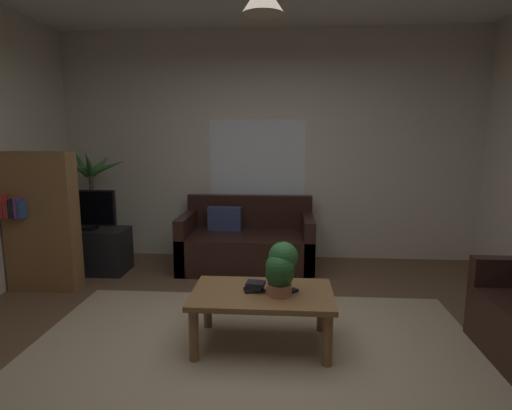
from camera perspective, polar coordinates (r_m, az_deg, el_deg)
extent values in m
cube|color=brown|center=(3.18, -0.42, -20.14)|extent=(5.17, 4.98, 0.02)
cube|color=tan|center=(3.00, -0.74, -21.80)|extent=(3.36, 2.74, 0.01)
cube|color=beige|center=(5.28, 1.76, 7.92)|extent=(5.29, 0.06, 2.81)
cube|color=white|center=(5.26, 0.18, 5.56)|extent=(1.19, 0.01, 1.10)
cube|color=black|center=(4.94, -1.21, -6.28)|extent=(1.53, 0.83, 0.42)
cube|color=black|center=(5.19, -0.86, -0.84)|extent=(1.53, 0.12, 0.40)
cube|color=black|center=(5.02, -9.29, -4.83)|extent=(0.12, 0.83, 0.64)
cube|color=black|center=(4.90, 7.06, -5.16)|extent=(0.12, 0.83, 0.64)
cube|color=navy|center=(5.06, -4.26, -1.84)|extent=(0.41, 0.15, 0.28)
cube|color=olive|center=(3.17, 0.84, -12.05)|extent=(1.04, 0.64, 0.04)
cylinder|color=olive|center=(3.08, -8.44, -17.10)|extent=(0.07, 0.07, 0.38)
cylinder|color=olive|center=(3.03, 9.69, -17.62)|extent=(0.07, 0.07, 0.38)
cylinder|color=olive|center=(3.54, -6.59, -13.37)|extent=(0.07, 0.07, 0.38)
cylinder|color=olive|center=(3.49, 8.87, -13.73)|extent=(0.07, 0.07, 0.38)
cube|color=black|center=(3.17, -0.26, -11.46)|extent=(0.17, 0.12, 0.02)
cube|color=black|center=(3.16, -0.26, -11.02)|extent=(0.14, 0.13, 0.03)
cube|color=black|center=(3.15, -0.04, -10.61)|extent=(0.15, 0.12, 0.02)
cube|color=black|center=(3.13, 4.45, -11.72)|extent=(0.15, 0.15, 0.02)
cylinder|color=#B77051|center=(3.10, 3.18, -11.40)|extent=(0.18, 0.18, 0.08)
sphere|color=#2D6B33|center=(3.08, 3.24, -9.29)|extent=(0.21, 0.21, 0.21)
sphere|color=#2D6B33|center=(3.02, 3.30, -8.37)|extent=(0.21, 0.21, 0.21)
sphere|color=#2D6B33|center=(3.04, 3.73, -6.99)|extent=(0.21, 0.21, 0.21)
cube|color=black|center=(5.20, -21.85, -5.73)|extent=(0.90, 0.44, 0.50)
cube|color=black|center=(5.07, -22.30, -0.33)|extent=(0.71, 0.05, 0.40)
cube|color=black|center=(5.05, -22.43, -0.38)|extent=(0.67, 0.00, 0.36)
cube|color=black|center=(5.12, -22.14, -2.87)|extent=(0.24, 0.16, 0.04)
cylinder|color=#4C4C51|center=(5.64, -20.97, -5.54)|extent=(0.32, 0.32, 0.30)
cylinder|color=brown|center=(5.52, -21.32, -0.02)|extent=(0.05, 0.05, 0.80)
cone|color=#3D7F3D|center=(5.37, -19.53, 4.91)|extent=(0.47, 0.12, 0.24)
cone|color=#3D7F3D|center=(5.56, -20.39, 5.18)|extent=(0.22, 0.34, 0.30)
cone|color=#3D7F3D|center=(5.68, -22.80, 5.47)|extent=(0.44, 0.42, 0.39)
cone|color=#3D7F3D|center=(5.41, -23.30, 4.77)|extent=(0.30, 0.34, 0.30)
cone|color=#3D7F3D|center=(5.30, -21.80, 5.33)|extent=(0.21, 0.37, 0.36)
cube|color=olive|center=(4.71, -27.11, -2.04)|extent=(0.70, 0.22, 1.40)
cube|color=#B22D2D|center=(4.73, -30.93, -0.04)|extent=(0.04, 0.16, 0.23)
cube|color=#B22D2D|center=(4.71, -30.40, -0.45)|extent=(0.05, 0.16, 0.16)
cube|color=black|center=(4.68, -29.88, -0.32)|extent=(0.05, 0.16, 0.18)
cube|color=#72387F|center=(4.65, -29.41, -0.25)|extent=(0.03, 0.16, 0.20)
cube|color=#2D4C8C|center=(4.63, -28.99, -0.45)|extent=(0.03, 0.16, 0.17)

